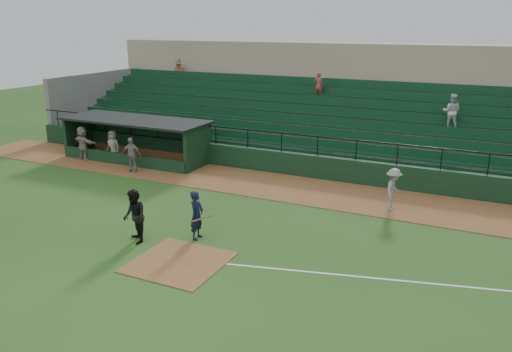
% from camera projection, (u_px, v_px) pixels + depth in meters
% --- Properties ---
extents(ground, '(90.00, 90.00, 0.00)m').
position_uv_depth(ground, '(195.00, 251.00, 17.89)').
color(ground, '#275019').
rests_on(ground, ground).
extents(warning_track, '(40.00, 4.00, 0.03)m').
position_uv_depth(warning_track, '(282.00, 187.00, 24.78)').
color(warning_track, brown).
rests_on(warning_track, ground).
extents(home_plate_dirt, '(3.00, 3.00, 0.03)m').
position_uv_depth(home_plate_dirt, '(179.00, 262.00, 17.02)').
color(home_plate_dirt, brown).
rests_on(home_plate_dirt, ground).
extents(foul_line, '(17.49, 4.44, 0.01)m').
position_uv_depth(foul_line, '(436.00, 284.00, 15.60)').
color(foul_line, white).
rests_on(foul_line, ground).
extents(stadium_structure, '(38.00, 13.08, 6.40)m').
position_uv_depth(stadium_structure, '(336.00, 114.00, 31.40)').
color(stadium_structure, black).
rests_on(stadium_structure, ground).
extents(dugout, '(8.90, 3.20, 2.42)m').
position_uv_depth(dugout, '(141.00, 136.00, 29.78)').
color(dugout, black).
rests_on(dugout, ground).
extents(batter_at_plate, '(1.04, 0.72, 1.86)m').
position_uv_depth(batter_at_plate, '(197.00, 215.00, 18.65)').
color(batter_at_plate, black).
rests_on(batter_at_plate, ground).
extents(umpire, '(1.24, 1.21, 2.01)m').
position_uv_depth(umpire, '(134.00, 216.00, 18.32)').
color(umpire, black).
rests_on(umpire, ground).
extents(runner, '(0.73, 1.21, 1.83)m').
position_uv_depth(runner, '(393.00, 189.00, 21.50)').
color(runner, gray).
rests_on(runner, warning_track).
extents(dugout_player_a, '(1.17, 0.70, 1.87)m').
position_uv_depth(dugout_player_a, '(131.00, 155.00, 27.03)').
color(dugout_player_a, gray).
rests_on(dugout_player_a, warning_track).
extents(dugout_player_b, '(0.92, 0.62, 1.82)m').
position_uv_depth(dugout_player_b, '(113.00, 146.00, 29.07)').
color(dugout_player_b, gray).
rests_on(dugout_player_b, warning_track).
extents(dugout_player_c, '(1.92, 0.95, 1.98)m').
position_uv_depth(dugout_player_c, '(83.00, 143.00, 29.43)').
color(dugout_player_c, '#A19C97').
rests_on(dugout_player_c, warning_track).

